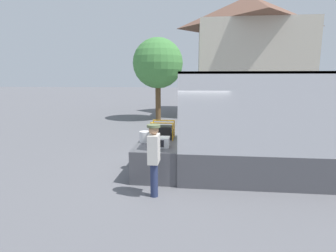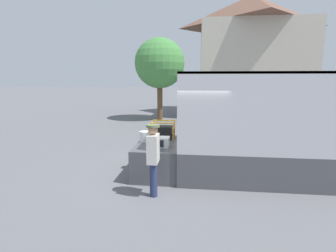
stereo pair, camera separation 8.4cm
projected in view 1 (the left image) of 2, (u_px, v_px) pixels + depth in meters
ground_plane at (180, 173)px, 7.87m from camera, size 160.00×160.00×0.00m
box_truck at (311, 147)px, 7.33m from camera, size 6.41×2.29×2.95m
tailgate_deck at (159, 157)px, 7.86m from camera, size 1.27×2.18×0.90m
microwave at (161, 142)px, 7.29m from camera, size 0.47×0.38×0.28m
portable_generator at (164, 132)px, 8.27m from camera, size 0.72×0.53×0.57m
orange_bucket at (145, 137)px, 7.87m from camera, size 0.33×0.33×0.32m
worker_person at (154, 153)px, 6.10m from camera, size 0.31×0.44×1.75m
house_backdrop at (247, 55)px, 20.57m from camera, size 7.93×8.24×9.02m
street_tree at (158, 64)px, 17.47m from camera, size 3.33×3.33×5.47m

